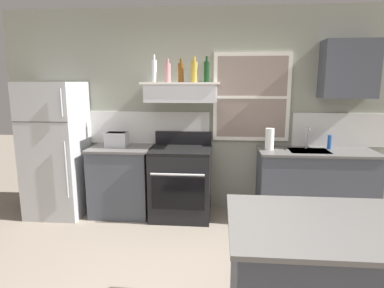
# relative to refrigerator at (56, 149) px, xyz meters

# --- Properties ---
(back_wall) EXTENTS (5.40, 0.11, 2.70)m
(back_wall) POSITION_rel_refrigerator_xyz_m (1.93, 0.39, 0.48)
(back_wall) COLOR gray
(back_wall) RESTS_ON ground_plane
(refrigerator) EXTENTS (0.70, 0.72, 1.75)m
(refrigerator) POSITION_rel_refrigerator_xyz_m (0.00, 0.00, 0.00)
(refrigerator) COLOR #B7BABC
(refrigerator) RESTS_ON ground_plane
(counter_left_of_stove) EXTENTS (0.79, 0.63, 0.91)m
(counter_left_of_stove) POSITION_rel_refrigerator_xyz_m (0.85, 0.06, -0.42)
(counter_left_of_stove) COLOR #474C56
(counter_left_of_stove) RESTS_ON ground_plane
(toaster) EXTENTS (0.30, 0.20, 0.19)m
(toaster) POSITION_rel_refrigerator_xyz_m (0.79, 0.08, 0.13)
(toaster) COLOR silver
(toaster) RESTS_ON counter_left_of_stove
(stove_range) EXTENTS (0.76, 0.69, 1.09)m
(stove_range) POSITION_rel_refrigerator_xyz_m (1.65, 0.02, -0.41)
(stove_range) COLOR black
(stove_range) RESTS_ON ground_plane
(range_hood_shelf) EXTENTS (0.96, 0.52, 0.24)m
(range_hood_shelf) POSITION_rel_refrigerator_xyz_m (1.65, 0.12, 0.75)
(range_hood_shelf) COLOR silver
(bottle_clear_tall) EXTENTS (0.06, 0.06, 0.34)m
(bottle_clear_tall) POSITION_rel_refrigerator_xyz_m (1.31, 0.09, 1.01)
(bottle_clear_tall) COLOR silver
(bottle_clear_tall) RESTS_ON range_hood_shelf
(bottle_rose_pink) EXTENTS (0.07, 0.07, 0.29)m
(bottle_rose_pink) POSITION_rel_refrigerator_xyz_m (1.49, 0.08, 0.99)
(bottle_rose_pink) COLOR #C67F84
(bottle_rose_pink) RESTS_ON range_hood_shelf
(bottle_amber_wine) EXTENTS (0.07, 0.07, 0.29)m
(bottle_amber_wine) POSITION_rel_refrigerator_xyz_m (1.64, 0.14, 0.99)
(bottle_amber_wine) COLOR brown
(bottle_amber_wine) RESTS_ON range_hood_shelf
(bottle_champagne_gold_foil) EXTENTS (0.08, 0.08, 0.31)m
(bottle_champagne_gold_foil) POSITION_rel_refrigerator_xyz_m (1.82, 0.09, 1.00)
(bottle_champagne_gold_foil) COLOR #B29333
(bottle_champagne_gold_foil) RESTS_ON range_hood_shelf
(bottle_dark_green_wine) EXTENTS (0.07, 0.07, 0.31)m
(bottle_dark_green_wine) POSITION_rel_refrigerator_xyz_m (1.97, 0.09, 1.00)
(bottle_dark_green_wine) COLOR #143819
(bottle_dark_green_wine) RESTS_ON range_hood_shelf
(counter_right_with_sink) EXTENTS (1.43, 0.63, 0.91)m
(counter_right_with_sink) POSITION_rel_refrigerator_xyz_m (3.35, 0.06, -0.42)
(counter_right_with_sink) COLOR #474C56
(counter_right_with_sink) RESTS_ON ground_plane
(sink_faucet) EXTENTS (0.03, 0.17, 0.28)m
(sink_faucet) POSITION_rel_refrigerator_xyz_m (3.25, 0.16, 0.21)
(sink_faucet) COLOR silver
(sink_faucet) RESTS_ON counter_right_with_sink
(paper_towel_roll) EXTENTS (0.11, 0.11, 0.27)m
(paper_towel_roll) POSITION_rel_refrigerator_xyz_m (2.76, 0.06, 0.17)
(paper_towel_roll) COLOR white
(paper_towel_roll) RESTS_ON counter_right_with_sink
(dish_soap_bottle) EXTENTS (0.06, 0.06, 0.18)m
(dish_soap_bottle) POSITION_rel_refrigerator_xyz_m (3.53, 0.16, 0.13)
(dish_soap_bottle) COLOR blue
(dish_soap_bottle) RESTS_ON counter_right_with_sink
(upper_cabinet_right) EXTENTS (0.64, 0.32, 0.70)m
(upper_cabinet_right) POSITION_rel_refrigerator_xyz_m (3.70, 0.20, 1.03)
(upper_cabinet_right) COLOR #474C56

